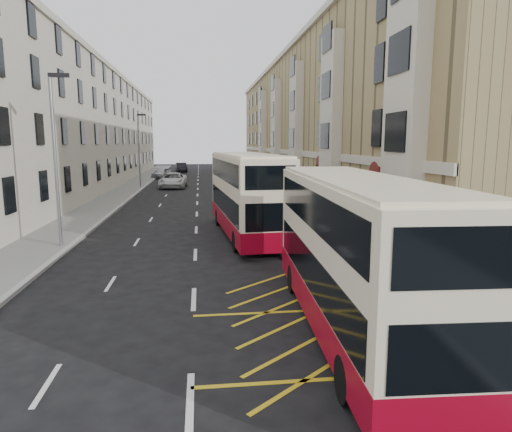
{
  "coord_description": "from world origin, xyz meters",
  "views": [
    {
      "loc": [
        0.28,
        -10.34,
        5.02
      ],
      "look_at": [
        2.57,
        8.31,
        2.0
      ],
      "focal_mm": 32.0,
      "sensor_mm": 36.0,
      "label": 1
    }
  ],
  "objects": [
    {
      "name": "kerb_left",
      "position": [
        -6.0,
        30.0,
        0.07
      ],
      "size": [
        0.25,
        120.0,
        0.15
      ],
      "primitive_type": "cube",
      "color": "#989893",
      "rests_on": "ground"
    },
    {
      "name": "terrace_left",
      "position": [
        -13.43,
        45.5,
        6.52
      ],
      "size": [
        9.18,
        79.0,
        13.25
      ],
      "color": "beige",
      "rests_on": "ground"
    },
    {
      "name": "street_lamp_near",
      "position": [
        -6.35,
        12.0,
        4.64
      ],
      "size": [
        0.93,
        0.18,
        8.0
      ],
      "color": "gray",
      "rests_on": "pavement_left"
    },
    {
      "name": "double_decker_front",
      "position": [
        4.25,
        0.9,
        2.12
      ],
      "size": [
        2.89,
        10.54,
        4.17
      ],
      "rotation": [
        0.0,
        0.0,
        -0.05
      ],
      "color": "#F9E9C2",
      "rests_on": "ground"
    },
    {
      "name": "car_dark",
      "position": [
        -2.9,
        69.5,
        0.81
      ],
      "size": [
        2.29,
        5.06,
        1.61
      ],
      "primitive_type": "imported",
      "rotation": [
        0.0,
        0.0,
        0.12
      ],
      "color": "black",
      "rests_on": "ground"
    },
    {
      "name": "ground",
      "position": [
        0.0,
        0.0,
        0.0
      ],
      "size": [
        200.0,
        200.0,
        0.0
      ],
      "primitive_type": "plane",
      "color": "black",
      "rests_on": "ground"
    },
    {
      "name": "pavement_right",
      "position": [
        8.0,
        30.0,
        0.07
      ],
      "size": [
        4.0,
        120.0,
        0.15
      ],
      "primitive_type": "cube",
      "color": "slate",
      "rests_on": "ground"
    },
    {
      "name": "pedestrian_mid",
      "position": [
        8.91,
        5.01,
        0.92
      ],
      "size": [
        0.8,
        0.65,
        1.53
      ],
      "primitive_type": "imported",
      "rotation": [
        0.0,
        0.0,
        -0.09
      ],
      "color": "black",
      "rests_on": "pavement_right"
    },
    {
      "name": "kerb_right",
      "position": [
        6.0,
        30.0,
        0.07
      ],
      "size": [
        0.25,
        120.0,
        0.15
      ],
      "primitive_type": "cube",
      "color": "#989893",
      "rests_on": "ground"
    },
    {
      "name": "street_lamp_far",
      "position": [
        -6.35,
        42.0,
        4.64
      ],
      "size": [
        0.93,
        0.18,
        8.0
      ],
      "color": "gray",
      "rests_on": "pavement_left"
    },
    {
      "name": "car_silver",
      "position": [
        -5.2,
        56.17,
        0.75
      ],
      "size": [
        2.96,
        4.72,
        1.5
      ],
      "primitive_type": "imported",
      "rotation": [
        0.0,
        0.0,
        -0.29
      ],
      "color": "#B4B6BC",
      "rests_on": "ground"
    },
    {
      "name": "guard_railing",
      "position": [
        6.25,
        5.75,
        0.86
      ],
      "size": [
        0.06,
        6.56,
        1.01
      ],
      "color": "red",
      "rests_on": "pavement_right"
    },
    {
      "name": "terrace_right",
      "position": [
        14.88,
        45.38,
        7.52
      ],
      "size": [
        10.75,
        79.0,
        15.25
      ],
      "color": "#9B895A",
      "rests_on": "ground"
    },
    {
      "name": "pedestrian_near",
      "position": [
        7.39,
        1.26,
        0.97
      ],
      "size": [
        0.66,
        0.49,
        1.64
      ],
      "primitive_type": "imported",
      "rotation": [
        0.0,
        0.0,
        3.31
      ],
      "color": "black",
      "rests_on": "pavement_right"
    },
    {
      "name": "white_van",
      "position": [
        -2.72,
        41.69,
        0.84
      ],
      "size": [
        3.06,
        6.16,
        1.68
      ],
      "primitive_type": "imported",
      "rotation": [
        0.0,
        0.0,
        -0.05
      ],
      "color": "silver",
      "rests_on": "ground"
    },
    {
      "name": "double_decker_rear",
      "position": [
        2.76,
        13.88,
        2.26
      ],
      "size": [
        3.39,
        11.3,
        4.45
      ],
      "rotation": [
        0.0,
        0.0,
        0.08
      ],
      "color": "#F9E9C2",
      "rests_on": "ground"
    },
    {
      "name": "car_red",
      "position": [
        4.23,
        65.93,
        0.64
      ],
      "size": [
        2.73,
        4.68,
        1.27
      ],
      "primitive_type": "imported",
      "rotation": [
        0.0,
        0.0,
        2.91
      ],
      "color": "#AF0700",
      "rests_on": "ground"
    },
    {
      "name": "pavement_left",
      "position": [
        -7.5,
        30.0,
        0.07
      ],
      "size": [
        3.0,
        120.0,
        0.15
      ],
      "primitive_type": "cube",
      "color": "slate",
      "rests_on": "ground"
    },
    {
      "name": "pedestrian_far",
      "position": [
        7.4,
        3.36,
        0.96
      ],
      "size": [
        1.02,
        0.64,
        1.61
      ],
      "primitive_type": "imported",
      "rotation": [
        0.0,
        0.0,
        2.86
      ],
      "color": "black",
      "rests_on": "pavement_right"
    },
    {
      "name": "road_markings",
      "position": [
        0.0,
        45.0,
        0.01
      ],
      "size": [
        10.0,
        110.0,
        0.01
      ],
      "primitive_type": null,
      "color": "silver",
      "rests_on": "ground"
    }
  ]
}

